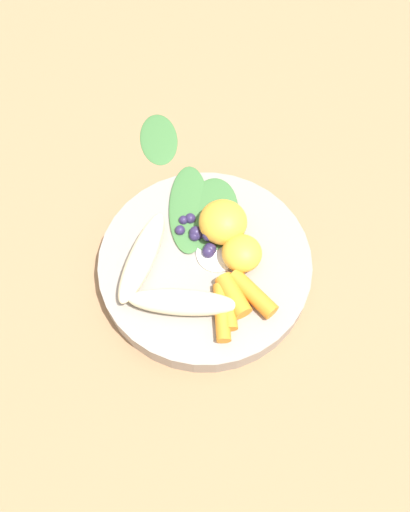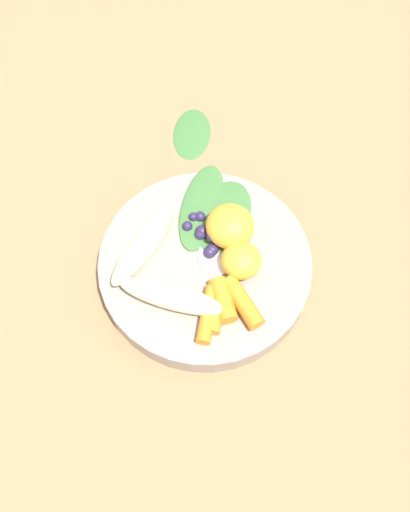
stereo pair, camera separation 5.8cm
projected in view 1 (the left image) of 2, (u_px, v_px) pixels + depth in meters
name	position (u px, v px, depth m)	size (l,w,h in m)	color
ground_plane	(205.00, 272.00, 0.62)	(2.40, 2.40, 0.00)	#99704C
bowl	(205.00, 266.00, 0.61)	(0.23, 0.23, 0.03)	gray
banana_peeled_left	(183.00, 302.00, 0.56)	(0.11, 0.03, 0.03)	beige
banana_peeled_right	(142.00, 257.00, 0.58)	(0.11, 0.03, 0.03)	beige
orange_segment_near	(225.00, 223.00, 0.59)	(0.05, 0.05, 0.04)	#F4A833
orange_segment_far	(242.00, 253.00, 0.58)	(0.04, 0.04, 0.03)	#F4A833
carrot_front	(222.00, 313.00, 0.56)	(0.01, 0.01, 0.06)	orange
carrot_mid_left	(229.00, 304.00, 0.56)	(0.01, 0.01, 0.05)	orange
carrot_mid_right	(233.00, 295.00, 0.56)	(0.02, 0.02, 0.05)	orange
carrot_rear	(253.00, 294.00, 0.56)	(0.02, 0.02, 0.06)	orange
blueberry_pile	(198.00, 236.00, 0.60)	(0.04, 0.05, 0.02)	#2D234C
coconut_shred_patch	(217.00, 254.00, 0.59)	(0.04, 0.04, 0.00)	white
kale_leaf_left	(212.00, 214.00, 0.62)	(0.10, 0.06, 0.01)	#3D7038
kale_leaf_right	(189.00, 208.00, 0.62)	(0.12, 0.05, 0.01)	#3D7038
kale_leaf_stray	(159.00, 138.00, 0.70)	(0.08, 0.05, 0.01)	#3D7038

